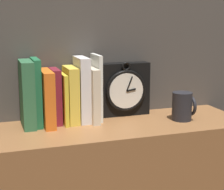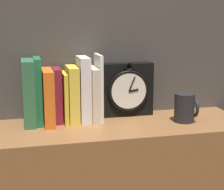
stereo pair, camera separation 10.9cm
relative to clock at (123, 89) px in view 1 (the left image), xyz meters
The scene contains 11 objects.
clock is the anchor object (origin of this frame).
book_slot0_green 0.36m from the clock, behind, with size 0.04×0.14×0.23m.
book_slot1_green 0.33m from the clock, behind, with size 0.02×0.12×0.23m.
book_slot2_orange 0.30m from the clock, behind, with size 0.04×0.16×0.19m.
book_slot3_maroon 0.26m from the clock, behind, with size 0.03×0.11×0.19m.
book_slot4_yellow 0.24m from the clock, behind, with size 0.01×0.13×0.18m.
book_slot5_yellow 0.21m from the clock, behind, with size 0.04×0.13×0.20m.
book_slot6_white 0.17m from the clock, behind, with size 0.04×0.12×0.23m.
book_slot7_cream 0.14m from the clock, 164.00° to the right, with size 0.03×0.14×0.19m.
book_slot8_white 0.12m from the clock, 167.51° to the right, with size 0.01×0.12×0.24m.
mug 0.23m from the clock, 36.52° to the right, with size 0.08×0.07×0.10m.
Camera 1 is at (-0.40, -1.19, 1.20)m, focal length 60.00 mm.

